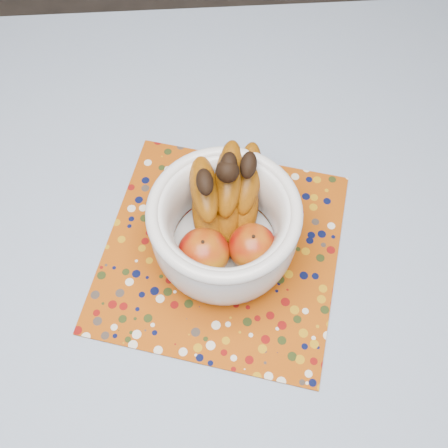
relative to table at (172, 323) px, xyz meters
name	(u,v)px	position (x,y,z in m)	size (l,w,h in m)	color
table	(172,323)	(0.00, 0.00, 0.00)	(1.20, 1.20, 0.75)	brown
tablecloth	(167,306)	(0.00, 0.00, 0.08)	(1.32, 1.32, 0.01)	slate
placemat	(221,251)	(0.09, 0.09, 0.09)	(0.37, 0.37, 0.00)	#963E08
fruit_bowl	(226,219)	(0.10, 0.10, 0.17)	(0.22, 0.24, 0.18)	silver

